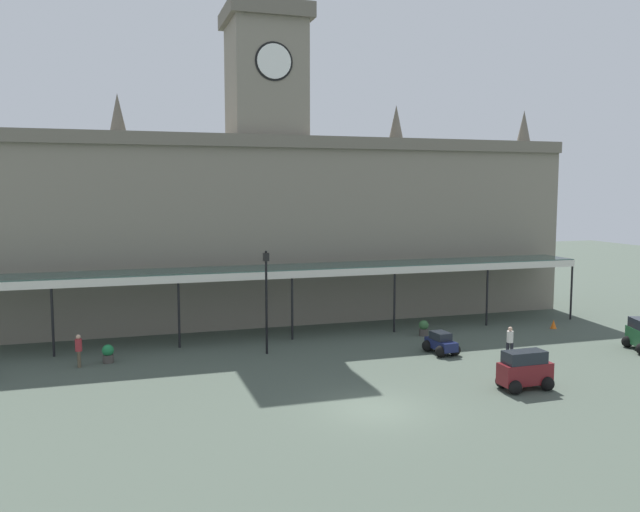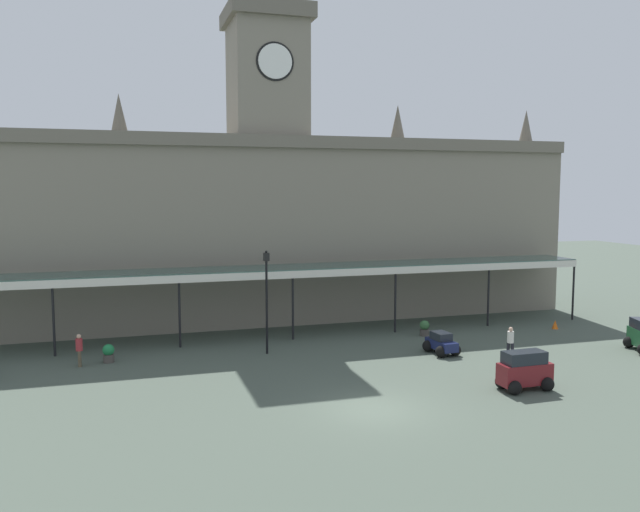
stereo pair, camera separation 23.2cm
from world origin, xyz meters
name	(u,v)px [view 2 (the right image)]	position (x,y,z in m)	size (l,w,h in m)	color
ground_plane	(373,410)	(0.00, 0.00, 0.00)	(140.00, 140.00, 0.00)	#455045
station_building	(268,220)	(0.00, 19.63, 6.89)	(42.71, 6.34, 20.96)	gray
entrance_canopy	(287,270)	(0.00, 14.24, 4.08)	(40.08, 3.26, 4.23)	#38564C
car_maroon_van	(524,372)	(7.48, 0.45, 0.81)	(2.41, 1.61, 1.77)	maroon
car_navy_sedan	(441,345)	(6.93, 7.30, 0.50)	(1.63, 2.12, 1.19)	#19214C
pedestrian_crossing_forecourt	(510,341)	(10.05, 5.44, 0.91)	(0.34, 0.34, 1.67)	black
pedestrian_beside_cars	(79,349)	(-11.90, 10.40, 0.91)	(0.34, 0.39, 1.67)	brown
victorian_lamppost	(267,291)	(-2.22, 10.11, 3.48)	(0.30, 0.30, 5.70)	black
traffic_cone	(555,325)	(16.96, 10.84, 0.28)	(0.40, 0.40, 0.56)	orange
planter_forecourt_centre	(108,353)	(-10.51, 10.79, 0.49)	(0.60, 0.60, 0.96)	#47423D
planter_near_kerb	(424,328)	(7.99, 11.53, 0.49)	(0.60, 0.60, 0.96)	#47423D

